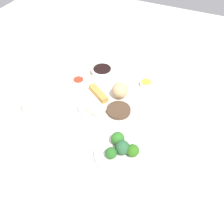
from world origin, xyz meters
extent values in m
cube|color=beige|center=(0.00, 0.00, 0.01)|extent=(2.20, 2.20, 0.02)
cylinder|color=white|center=(0.00, 0.00, 0.03)|extent=(0.26, 0.26, 0.02)
sphere|color=tan|center=(0.06, -0.03, 0.07)|extent=(0.07, 0.07, 0.07)
cube|color=gold|center=(0.03, 0.06, 0.05)|extent=(0.09, 0.12, 0.02)
cube|color=beige|center=(-0.06, 0.03, 0.04)|extent=(0.08, 0.09, 0.02)
cylinder|color=#4D3826|center=(-0.03, -0.06, 0.04)|extent=(0.10, 0.10, 0.02)
cylinder|color=white|center=(-0.21, -0.16, 0.03)|extent=(0.21, 0.21, 0.01)
sphere|color=#2A5D36|center=(-0.21, -0.16, 0.06)|extent=(0.05, 0.05, 0.05)
sphere|color=#2F6B1A|center=(-0.21, -0.20, 0.06)|extent=(0.05, 0.05, 0.05)
sphere|color=#2E7225|center=(-0.18, -0.13, 0.06)|extent=(0.05, 0.05, 0.05)
sphere|color=#276522|center=(-0.25, -0.13, 0.06)|extent=(0.04, 0.04, 0.04)
cylinder|color=white|center=(0.19, 0.12, 0.04)|extent=(0.10, 0.10, 0.03)
cylinder|color=black|center=(0.19, 0.12, 0.05)|extent=(0.09, 0.09, 0.00)
cylinder|color=white|center=(0.08, 0.19, 0.03)|extent=(0.06, 0.06, 0.02)
cylinder|color=red|center=(0.08, 0.19, 0.04)|extent=(0.05, 0.05, 0.00)
cylinder|color=white|center=(0.20, -0.10, 0.03)|extent=(0.06, 0.06, 0.02)
cylinder|color=yellow|center=(0.20, -0.10, 0.04)|extent=(0.05, 0.05, 0.00)
cylinder|color=silver|center=(-0.16, 0.29, 0.04)|extent=(0.07, 0.07, 0.05)
camera|label=1|loc=(-0.76, -0.38, 0.82)|focal=43.31mm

